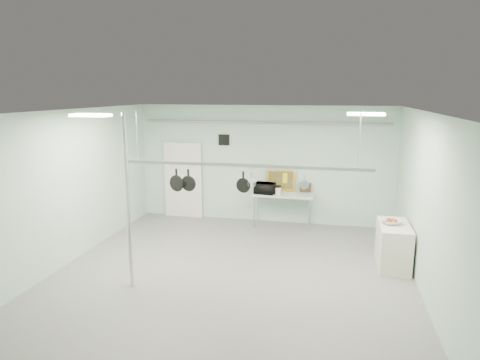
% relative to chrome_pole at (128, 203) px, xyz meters
% --- Properties ---
extents(floor, '(8.00, 8.00, 0.00)m').
position_rel_chrome_pole_xyz_m(floor, '(1.70, 0.60, -1.60)').
color(floor, gray).
rests_on(floor, ground).
extents(ceiling, '(7.00, 8.00, 0.02)m').
position_rel_chrome_pole_xyz_m(ceiling, '(1.70, 0.60, 1.59)').
color(ceiling, silver).
rests_on(ceiling, back_wall).
extents(back_wall, '(7.00, 0.02, 3.20)m').
position_rel_chrome_pole_xyz_m(back_wall, '(1.70, 4.59, 0.00)').
color(back_wall, '#A2C2B0').
rests_on(back_wall, floor).
extents(right_wall, '(0.02, 8.00, 3.20)m').
position_rel_chrome_pole_xyz_m(right_wall, '(5.19, 0.60, 0.00)').
color(right_wall, '#A2C2B0').
rests_on(right_wall, floor).
extents(door, '(1.10, 0.10, 2.20)m').
position_rel_chrome_pole_xyz_m(door, '(-0.60, 4.54, -0.55)').
color(door, silver).
rests_on(door, floor).
extents(wall_vent, '(0.30, 0.04, 0.30)m').
position_rel_chrome_pole_xyz_m(wall_vent, '(0.60, 4.57, 0.65)').
color(wall_vent, black).
rests_on(wall_vent, back_wall).
extents(conduit_pipe, '(6.60, 0.07, 0.07)m').
position_rel_chrome_pole_xyz_m(conduit_pipe, '(1.70, 4.50, 1.15)').
color(conduit_pipe, gray).
rests_on(conduit_pipe, back_wall).
extents(chrome_pole, '(0.08, 0.08, 3.20)m').
position_rel_chrome_pole_xyz_m(chrome_pole, '(0.00, 0.00, 0.00)').
color(chrome_pole, silver).
rests_on(chrome_pole, floor).
extents(prep_table, '(1.60, 0.70, 0.91)m').
position_rel_chrome_pole_xyz_m(prep_table, '(2.30, 4.20, -0.77)').
color(prep_table, '#A1BDB0').
rests_on(prep_table, floor).
extents(side_cabinet, '(0.60, 1.20, 0.90)m').
position_rel_chrome_pole_xyz_m(side_cabinet, '(4.85, 2.00, -1.15)').
color(side_cabinet, beige).
rests_on(side_cabinet, floor).
extents(pot_rack, '(4.80, 0.06, 1.00)m').
position_rel_chrome_pole_xyz_m(pot_rack, '(1.90, 0.90, 0.63)').
color(pot_rack, '#B7B7BC').
rests_on(pot_rack, ceiling).
extents(light_panel_left, '(0.65, 0.30, 0.05)m').
position_rel_chrome_pole_xyz_m(light_panel_left, '(-0.50, -0.20, 1.56)').
color(light_panel_left, white).
rests_on(light_panel_left, ceiling).
extents(light_panel_right, '(0.65, 0.30, 0.05)m').
position_rel_chrome_pole_xyz_m(light_panel_right, '(4.10, 1.20, 1.56)').
color(light_panel_right, white).
rests_on(light_panel_right, ceiling).
extents(microwave, '(0.57, 0.43, 0.29)m').
position_rel_chrome_pole_xyz_m(microwave, '(1.83, 4.09, -0.55)').
color(microwave, black).
rests_on(microwave, prep_table).
extents(coffee_canister, '(0.17, 0.17, 0.20)m').
position_rel_chrome_pole_xyz_m(coffee_canister, '(2.19, 4.05, -0.60)').
color(coffee_canister, silver).
rests_on(coffee_canister, prep_table).
extents(painting_large, '(0.79, 0.16, 0.58)m').
position_rel_chrome_pole_xyz_m(painting_large, '(2.20, 4.50, -0.41)').
color(painting_large, gold).
rests_on(painting_large, prep_table).
extents(painting_small, '(0.30, 0.10, 0.25)m').
position_rel_chrome_pole_xyz_m(painting_small, '(2.87, 4.50, -0.57)').
color(painting_small, '#382713').
rests_on(painting_small, prep_table).
extents(fruit_bowl, '(0.48, 0.48, 0.10)m').
position_rel_chrome_pole_xyz_m(fruit_bowl, '(4.78, 2.03, -0.65)').
color(fruit_bowl, silver).
rests_on(fruit_bowl, side_cabinet).
extents(skillet_left, '(0.33, 0.14, 0.45)m').
position_rel_chrome_pole_xyz_m(skillet_left, '(0.59, 0.90, 0.26)').
color(skillet_left, black).
rests_on(skillet_left, pot_rack).
extents(skillet_mid, '(0.31, 0.11, 0.43)m').
position_rel_chrome_pole_xyz_m(skillet_mid, '(0.83, 0.90, 0.27)').
color(skillet_mid, black).
rests_on(skillet_mid, pot_rack).
extents(skillet_right, '(0.29, 0.11, 0.39)m').
position_rel_chrome_pole_xyz_m(skillet_right, '(1.92, 0.90, 0.29)').
color(skillet_right, black).
rests_on(skillet_right, pot_rack).
extents(whisk, '(0.20, 0.20, 0.31)m').
position_rel_chrome_pole_xyz_m(whisk, '(2.08, 0.90, 0.33)').
color(whisk, '#B6B5BA').
rests_on(whisk, pot_rack).
extents(grater, '(0.08, 0.03, 0.20)m').
position_rel_chrome_pole_xyz_m(grater, '(2.71, 0.90, 0.39)').
color(grater, yellow).
rests_on(grater, pot_rack).
extents(saucepan, '(0.18, 0.14, 0.28)m').
position_rel_chrome_pole_xyz_m(saucepan, '(3.07, 0.90, 0.34)').
color(saucepan, '#B4B5B9').
rests_on(saucepan, pot_rack).
extents(fruit_cluster, '(0.24, 0.24, 0.09)m').
position_rel_chrome_pole_xyz_m(fruit_cluster, '(4.78, 2.03, -0.61)').
color(fruit_cluster, '#A70F23').
rests_on(fruit_cluster, fruit_bowl).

